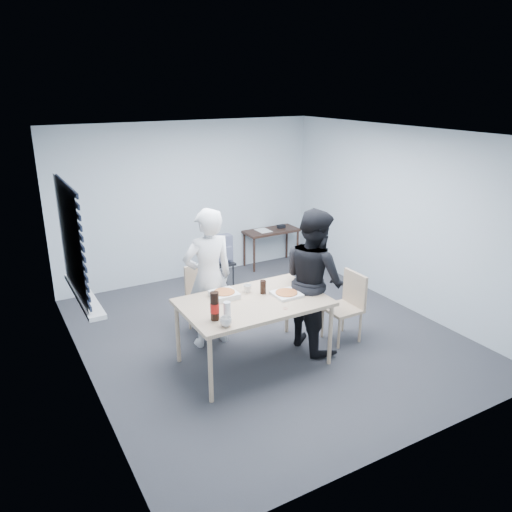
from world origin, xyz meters
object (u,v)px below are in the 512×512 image
backpack (222,249)px  mug_b (247,289)px  person_white (208,278)px  mug_a (226,322)px  chair_far (203,294)px  stool (222,268)px  dining_table (254,305)px  chair_right (348,302)px  person_black (314,280)px  soda_bottle (215,307)px  side_table (271,234)px

backpack → mug_b: (-0.60, -1.93, 0.16)m
person_white → mug_a: 1.14m
chair_far → stool: bearing=53.7°
dining_table → backpack: 2.27m
mug_a → chair_right: bearing=10.4°
person_white → stool: bearing=-121.0°
chair_right → mug_a: bearing=-169.6°
mug_b → stool: bearing=72.9°
mug_a → stool: bearing=65.1°
stool → backpack: 0.32m
dining_table → person_black: person_black is taller
chair_right → backpack: 2.35m
mug_a → soda_bottle: soda_bottle is taller
dining_table → backpack: bearing=73.3°
side_table → backpack: backpack is taller
person_white → soda_bottle: (-0.34, -0.91, 0.07)m
chair_far → side_table: (2.10, 1.73, 0.07)m
stool → chair_far: bearing=-126.3°
chair_right → person_white: size_ratio=0.50×
chair_right → person_black: person_black is taller
person_white → side_table: 3.06m
dining_table → stool: size_ratio=3.50×
side_table → soda_bottle: soda_bottle is taller
chair_far → chair_right: (1.50, -1.15, 0.00)m
dining_table → soda_bottle: bearing=-159.4°
mug_a → mug_b: (0.61, 0.66, -0.00)m
side_table → mug_a: 4.08m
chair_right → side_table: bearing=78.2°
stool → dining_table: bearing=-106.6°
stool → mug_a: mug_a is taller
dining_table → side_table: size_ratio=1.66×
chair_right → side_table: size_ratio=0.90×
person_white → side_table: size_ratio=1.79×
person_white → mug_a: size_ratio=14.39×
person_white → person_black: same height
dining_table → chair_right: size_ratio=1.85×
backpack → mug_a: 2.86m
stool → soda_bottle: 2.77m
person_black → chair_right: bearing=-99.1°
chair_right → stool: bearing=107.0°
chair_far → chair_right: size_ratio=1.00×
person_white → soda_bottle: bearing=69.5°
dining_table → mug_a: 0.69m
mug_a → side_table: bearing=52.3°
chair_far → side_table: 2.72m
stool → mug_b: size_ratio=4.70×
person_black → stool: size_ratio=3.76×
stool → backpack: bearing=-90.0°
chair_right → stool: 2.36m
person_black → stool: bearing=5.2°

